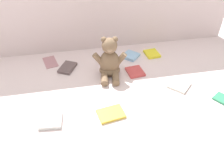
{
  "coord_description": "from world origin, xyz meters",
  "views": [
    {
      "loc": [
        -0.15,
        -0.92,
        0.78
      ],
      "look_at": [
        0.01,
        -0.1,
        0.1
      ],
      "focal_mm": 36.64,
      "sensor_mm": 36.0,
      "label": 1
    }
  ],
  "objects_px": {
    "book_case_9": "(135,72)",
    "book_case_4": "(111,114)",
    "book_case_5": "(51,120)",
    "book_case_3": "(179,85)",
    "book_case_1": "(131,56)",
    "teddy_bear": "(110,62)",
    "book_case_6": "(152,54)",
    "book_case_7": "(68,68)",
    "book_case_8": "(50,62)"
  },
  "relations": [
    {
      "from": "teddy_bear",
      "to": "book_case_4",
      "type": "height_order",
      "value": "teddy_bear"
    },
    {
      "from": "teddy_bear",
      "to": "book_case_1",
      "type": "xyz_separation_m",
      "value": [
        0.16,
        0.15,
        -0.08
      ]
    },
    {
      "from": "book_case_7",
      "to": "book_case_9",
      "type": "height_order",
      "value": "book_case_7"
    },
    {
      "from": "teddy_bear",
      "to": "book_case_6",
      "type": "distance_m",
      "value": 0.35
    },
    {
      "from": "book_case_3",
      "to": "book_case_4",
      "type": "xyz_separation_m",
      "value": [
        -0.4,
        -0.14,
        0.0
      ]
    },
    {
      "from": "book_case_1",
      "to": "book_case_6",
      "type": "height_order",
      "value": "book_case_1"
    },
    {
      "from": "teddy_bear",
      "to": "book_case_8",
      "type": "distance_m",
      "value": 0.39
    },
    {
      "from": "book_case_4",
      "to": "book_case_6",
      "type": "relative_size",
      "value": 1.23
    },
    {
      "from": "book_case_7",
      "to": "book_case_8",
      "type": "height_order",
      "value": "book_case_7"
    },
    {
      "from": "book_case_5",
      "to": "book_case_6",
      "type": "bearing_deg",
      "value": 41.38
    },
    {
      "from": "book_case_6",
      "to": "book_case_7",
      "type": "height_order",
      "value": "book_case_7"
    },
    {
      "from": "book_case_6",
      "to": "book_case_7",
      "type": "bearing_deg",
      "value": -179.26
    },
    {
      "from": "book_case_4",
      "to": "book_case_8",
      "type": "relative_size",
      "value": 0.95
    },
    {
      "from": "teddy_bear",
      "to": "book_case_3",
      "type": "relative_size",
      "value": 2.18
    },
    {
      "from": "book_case_5",
      "to": "book_case_8",
      "type": "height_order",
      "value": "book_case_5"
    },
    {
      "from": "book_case_1",
      "to": "book_case_8",
      "type": "relative_size",
      "value": 0.72
    },
    {
      "from": "book_case_5",
      "to": "book_case_7",
      "type": "distance_m",
      "value": 0.41
    },
    {
      "from": "book_case_6",
      "to": "teddy_bear",
      "type": "bearing_deg",
      "value": -158.51
    },
    {
      "from": "teddy_bear",
      "to": "book_case_1",
      "type": "height_order",
      "value": "teddy_bear"
    },
    {
      "from": "book_case_5",
      "to": "book_case_9",
      "type": "xyz_separation_m",
      "value": [
        0.47,
        0.29,
        -0.0
      ]
    },
    {
      "from": "book_case_8",
      "to": "book_case_9",
      "type": "xyz_separation_m",
      "value": [
        0.48,
        -0.2,
        0.0
      ]
    },
    {
      "from": "book_case_6",
      "to": "book_case_9",
      "type": "height_order",
      "value": "book_case_6"
    },
    {
      "from": "book_case_3",
      "to": "book_case_9",
      "type": "distance_m",
      "value": 0.26
    },
    {
      "from": "book_case_1",
      "to": "book_case_7",
      "type": "relative_size",
      "value": 0.8
    },
    {
      "from": "teddy_bear",
      "to": "book_case_9",
      "type": "height_order",
      "value": "teddy_bear"
    },
    {
      "from": "book_case_3",
      "to": "book_case_6",
      "type": "bearing_deg",
      "value": 143.32
    },
    {
      "from": "book_case_1",
      "to": "book_case_9",
      "type": "relative_size",
      "value": 0.88
    },
    {
      "from": "book_case_3",
      "to": "book_case_8",
      "type": "distance_m",
      "value": 0.77
    },
    {
      "from": "teddy_bear",
      "to": "book_case_3",
      "type": "xyz_separation_m",
      "value": [
        0.35,
        -0.17,
        -0.08
      ]
    },
    {
      "from": "book_case_7",
      "to": "book_case_9",
      "type": "distance_m",
      "value": 0.4
    },
    {
      "from": "teddy_bear",
      "to": "book_case_1",
      "type": "relative_size",
      "value": 2.51
    },
    {
      "from": "book_case_1",
      "to": "book_case_7",
      "type": "height_order",
      "value": "book_case_1"
    },
    {
      "from": "book_case_1",
      "to": "book_case_8",
      "type": "height_order",
      "value": "book_case_1"
    },
    {
      "from": "book_case_1",
      "to": "book_case_4",
      "type": "distance_m",
      "value": 0.51
    },
    {
      "from": "book_case_3",
      "to": "book_case_1",
      "type": "bearing_deg",
      "value": 165.24
    },
    {
      "from": "book_case_3",
      "to": "book_case_9",
      "type": "bearing_deg",
      "value": -172.85
    },
    {
      "from": "book_case_5",
      "to": "teddy_bear",
      "type": "bearing_deg",
      "value": 48.32
    },
    {
      "from": "book_case_1",
      "to": "book_case_4",
      "type": "height_order",
      "value": "book_case_1"
    },
    {
      "from": "book_case_3",
      "to": "book_case_8",
      "type": "bearing_deg",
      "value": -161.98
    },
    {
      "from": "book_case_9",
      "to": "book_case_4",
      "type": "bearing_deg",
      "value": 50.13
    },
    {
      "from": "book_case_4",
      "to": "book_case_9",
      "type": "xyz_separation_m",
      "value": [
        0.2,
        0.3,
        -0.0
      ]
    },
    {
      "from": "book_case_4",
      "to": "book_case_5",
      "type": "bearing_deg",
      "value": -102.11
    },
    {
      "from": "book_case_5",
      "to": "book_case_8",
      "type": "distance_m",
      "value": 0.49
    },
    {
      "from": "book_case_8",
      "to": "book_case_9",
      "type": "distance_m",
      "value": 0.52
    },
    {
      "from": "teddy_bear",
      "to": "book_case_5",
      "type": "relative_size",
      "value": 2.29
    },
    {
      "from": "book_case_5",
      "to": "book_case_9",
      "type": "distance_m",
      "value": 0.55
    },
    {
      "from": "book_case_1",
      "to": "book_case_7",
      "type": "xyz_separation_m",
      "value": [
        -0.4,
        -0.06,
        -0.0
      ]
    },
    {
      "from": "book_case_6",
      "to": "book_case_4",
      "type": "bearing_deg",
      "value": -132.65
    },
    {
      "from": "book_case_4",
      "to": "book_case_6",
      "type": "xyz_separation_m",
      "value": [
        0.36,
        0.47,
        0.0
      ]
    },
    {
      "from": "book_case_1",
      "to": "book_case_3",
      "type": "xyz_separation_m",
      "value": [
        0.18,
        -0.33,
        -0.0
      ]
    }
  ]
}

